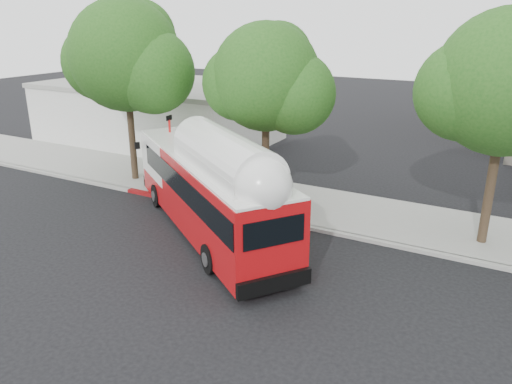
{
  "coord_description": "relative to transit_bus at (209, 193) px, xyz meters",
  "views": [
    {
      "loc": [
        9.78,
        -14.73,
        8.76
      ],
      "look_at": [
        0.11,
        3.0,
        1.63
      ],
      "focal_mm": 35.0,
      "sensor_mm": 36.0,
      "label": 1
    }
  ],
  "objects": [
    {
      "name": "ground",
      "position": [
        1.34,
        -1.52,
        -1.8
      ],
      "size": [
        120.0,
        120.0,
        0.0
      ],
      "primitive_type": "plane",
      "color": "black",
      "rests_on": "ground"
    },
    {
      "name": "transit_bus",
      "position": [
        0.0,
        0.0,
        0.0
      ],
      "size": [
        11.86,
        9.51,
        3.86
      ],
      "rotation": [
        0.0,
        0.0,
        -0.63
      ],
      "color": "#AD0C0F",
      "rests_on": "ground"
    },
    {
      "name": "sidewalk",
      "position": [
        1.34,
        4.98,
        -1.73
      ],
      "size": [
        60.0,
        5.0,
        0.15
      ],
      "primitive_type": "cube",
      "color": "gray",
      "rests_on": "ground"
    },
    {
      "name": "street_tree_mid",
      "position": [
        0.74,
        4.54,
        4.1
      ],
      "size": [
        5.75,
        5.0,
        8.62
      ],
      "color": "#2D2116",
      "rests_on": "ground"
    },
    {
      "name": "curb_strip",
      "position": [
        1.34,
        2.38,
        -1.73
      ],
      "size": [
        60.0,
        0.3,
        0.15
      ],
      "primitive_type": "cube",
      "color": "gray",
      "rests_on": "ground"
    },
    {
      "name": "low_commercial_bldg",
      "position": [
        -12.66,
        12.48,
        0.35
      ],
      "size": [
        16.2,
        10.2,
        4.25
      ],
      "color": "silver",
      "rests_on": "ground"
    },
    {
      "name": "signal_pole",
      "position": [
        -4.17,
        2.9,
        0.35
      ],
      "size": [
        0.12,
        0.4,
        4.2
      ],
      "color": "red",
      "rests_on": "ground"
    },
    {
      "name": "street_tree_left",
      "position": [
        -7.19,
        4.04,
        4.8
      ],
      "size": [
        6.67,
        5.8,
        9.74
      ],
      "color": "#2D2116",
      "rests_on": "ground"
    },
    {
      "name": "red_curb_segment",
      "position": [
        -1.66,
        2.38,
        -1.72
      ],
      "size": [
        10.0,
        0.32,
        0.16
      ],
      "primitive_type": "cube",
      "color": "maroon",
      "rests_on": "ground"
    }
  ]
}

